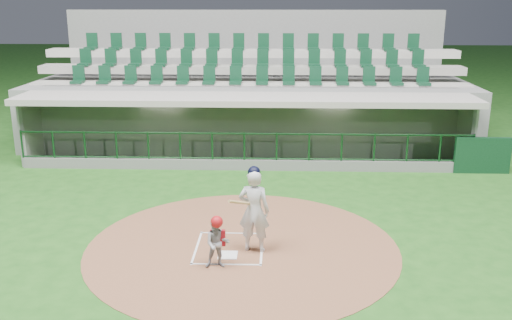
{
  "coord_description": "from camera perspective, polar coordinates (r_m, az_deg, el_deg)",
  "views": [
    {
      "loc": [
        1.06,
        -12.32,
        5.54
      ],
      "look_at": [
        0.51,
        2.6,
        1.3
      ],
      "focal_mm": 40.0,
      "sensor_mm": 36.0,
      "label": 1
    }
  ],
  "objects": [
    {
      "name": "batter",
      "position": [
        12.76,
        -0.2,
        -4.96
      ],
      "size": [
        0.92,
        0.93,
        2.0
      ],
      "color": "silver",
      "rests_on": "dirt_circle"
    },
    {
      "name": "ground",
      "position": [
        13.55,
        -2.59,
        -8.3
      ],
      "size": [
        120.0,
        120.0,
        0.0
      ],
      "primitive_type": "plane",
      "color": "#1B4D16",
      "rests_on": "ground"
    },
    {
      "name": "dugout_structure",
      "position": [
        20.68,
        -0.8,
        3.08
      ],
      "size": [
        16.4,
        3.7,
        3.0
      ],
      "color": "slate",
      "rests_on": "ground"
    },
    {
      "name": "dirt_circle",
      "position": [
        13.34,
        -1.36,
        -8.65
      ],
      "size": [
        7.2,
        7.2,
        0.01
      ],
      "primitive_type": "cylinder",
      "color": "brown",
      "rests_on": "ground"
    },
    {
      "name": "home_plate",
      "position": [
        12.9,
        -2.85,
        -9.48
      ],
      "size": [
        0.43,
        0.43,
        0.02
      ],
      "primitive_type": "cube",
      "color": "white",
      "rests_on": "dirt_circle"
    },
    {
      "name": "batter_box_chalk",
      "position": [
        13.27,
        -2.7,
        -8.76
      ],
      "size": [
        1.55,
        1.8,
        0.01
      ],
      "color": "white",
      "rests_on": "ground"
    },
    {
      "name": "seating_deck",
      "position": [
        23.61,
        -0.5,
        5.81
      ],
      "size": [
        17.0,
        6.72,
        5.15
      ],
      "color": "slate",
      "rests_on": "ground"
    },
    {
      "name": "catcher",
      "position": [
        12.17,
        -3.9,
        -8.17
      ],
      "size": [
        0.56,
        0.46,
        1.16
      ],
      "color": "#939398",
      "rests_on": "dirt_circle"
    }
  ]
}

